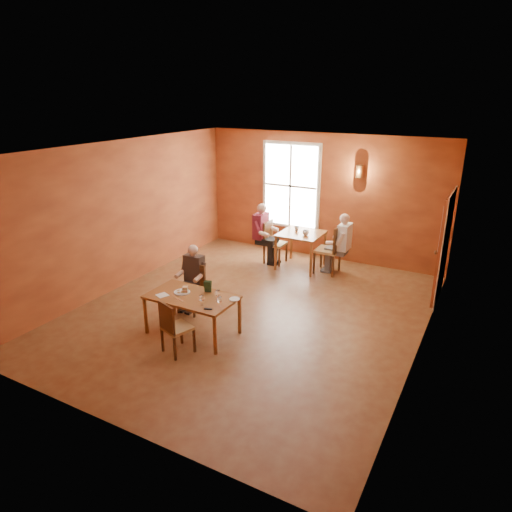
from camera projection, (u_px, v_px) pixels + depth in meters
The scene contains 30 objects.
ground at pixel (251, 312), 8.55m from camera, with size 6.00×7.00×0.01m, color brown.
wall_back at pixel (322, 197), 10.93m from camera, with size 6.00×0.04×3.00m, color brown.
wall_front at pixel (100, 317), 5.15m from camera, with size 6.00×0.04×3.00m, color brown.
wall_left at pixel (124, 215), 9.38m from camera, with size 0.04×7.00×3.00m, color brown.
wall_right at pixel (429, 265), 6.69m from camera, with size 0.04×7.00×3.00m, color brown.
ceiling at pixel (250, 149), 7.52m from camera, with size 6.00×7.00×0.04m, color white.
window at pixel (291, 186), 11.17m from camera, with size 1.36×0.10×1.96m, color white.
door at pixel (442, 248), 8.77m from camera, with size 0.12×1.04×2.10m, color maroon.
wall_sconce at pixel (359, 171), 10.20m from camera, with size 0.16×0.16×0.28m, color brown.
main_table at pixel (192, 315), 7.69m from camera, with size 1.48×0.83×0.69m, color brown, non-canonical shape.
chair_diner_main at pixel (191, 290), 8.42m from camera, with size 0.39×0.39×0.89m, color brown, non-canonical shape.
diner_main at pixel (190, 283), 8.34m from camera, with size 0.48×0.48×1.19m, color #322018, non-canonical shape.
chair_empty at pixel (177, 327), 7.10m from camera, with size 0.39×0.39×0.89m, color #402215, non-canonical shape.
plate_food at pixel (182, 292), 7.69m from camera, with size 0.27×0.27×0.04m, color silver.
sandwich at pixel (185, 290), 7.66m from camera, with size 0.08×0.08×0.10m, color tan.
goblet_a at pixel (218, 295), 7.39m from camera, with size 0.08×0.08×0.19m, color white, non-canonical shape.
goblet_b at pixel (220, 301), 7.17m from camera, with size 0.07×0.07×0.18m, color white, non-canonical shape.
goblet_c at pixel (202, 300), 7.23m from camera, with size 0.07×0.07×0.18m, color white, non-canonical shape.
menu_stand at pixel (208, 286), 7.69m from camera, with size 0.12×0.06×0.20m, color #1F3E25.
knife at pixel (180, 300), 7.42m from camera, with size 0.19×0.01×0.00m, color silver.
napkin at pixel (162, 295), 7.60m from camera, with size 0.18×0.18×0.01m, color white.
side_plate at pixel (235, 299), 7.44m from camera, with size 0.17×0.17×0.01m, color white.
sunglasses at pixel (208, 309), 7.11m from camera, with size 0.13×0.04×0.02m, color black.
second_table at pixel (301, 250), 10.56m from camera, with size 0.95×0.95×0.84m, color brown, non-canonical shape.
chair_diner_white at pixel (328, 249), 10.23m from camera, with size 0.49×0.49×1.11m, color #3B230D, non-canonical shape.
diner_white at pixel (329, 244), 10.17m from camera, with size 0.54×0.54×1.34m, color white, non-canonical shape.
chair_diner_maroon at pixel (276, 243), 10.83m from camera, with size 0.44×0.44×1.00m, color #4A2C10, non-canonical shape.
diner_maroon at pixel (275, 235), 10.78m from camera, with size 0.55×0.55×1.38m, color maroon, non-canonical shape.
cup_a at pixel (306, 233), 10.25m from camera, with size 0.14×0.14×0.11m, color silver.
cup_b at pixel (297, 228), 10.58m from camera, with size 0.11×0.11×0.10m, color silver.
Camera 1 is at (3.75, -6.70, 3.91)m, focal length 32.00 mm.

